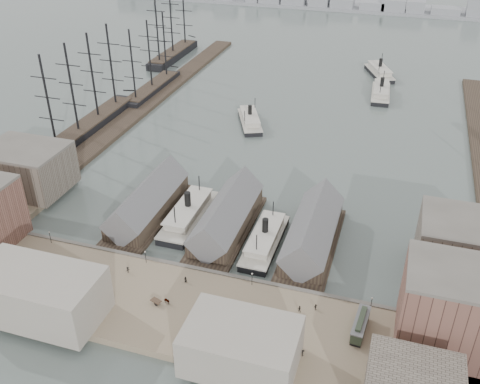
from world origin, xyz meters
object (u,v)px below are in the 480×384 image
(tram, at_px, (360,326))
(ferry_docked_west, at_px, (188,214))
(horse_cart_right, at_px, (262,317))
(horse_cart_center, at_px, (164,301))
(horse_cart_left, at_px, (71,269))

(tram, bearing_deg, ferry_docked_west, 154.21)
(ferry_docked_west, distance_m, horse_cart_right, 49.67)
(tram, relative_size, horse_cart_center, 2.17)
(tram, relative_size, horse_cart_left, 2.28)
(horse_cart_right, bearing_deg, horse_cart_left, 66.84)
(ferry_docked_west, distance_m, horse_cart_left, 39.78)
(horse_cart_right, bearing_deg, horse_cart_center, 73.55)
(horse_cart_left, xyz_separation_m, horse_cart_right, (53.11, -1.68, 0.02))
(tram, distance_m, horse_cart_left, 75.69)
(horse_cart_center, bearing_deg, ferry_docked_west, 32.03)
(ferry_docked_west, height_order, tram, ferry_docked_west)
(tram, xyz_separation_m, horse_cart_center, (-47.00, -5.13, -1.11))
(tram, distance_m, horse_cart_right, 22.80)
(ferry_docked_west, relative_size, horse_cart_right, 6.21)
(horse_cart_center, distance_m, horse_cart_right, 24.52)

